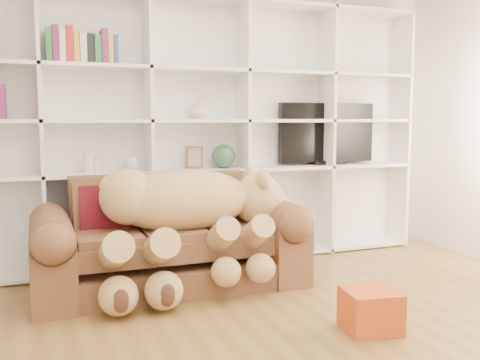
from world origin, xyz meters
name	(u,v)px	position (x,y,z in m)	size (l,w,h in m)	color
wall_back	(191,115)	(0.00, 2.50, 1.35)	(5.00, 0.02, 2.70)	silver
bookshelf	(170,120)	(-0.24, 2.36, 1.31)	(4.43, 0.35, 2.40)	white
sofa	(170,246)	(-0.41, 1.70, 0.33)	(2.06, 0.89, 0.86)	brown
teddy_bear	(187,213)	(-0.32, 1.53, 0.61)	(1.61, 0.86, 0.93)	tan
throw_pillow	(104,209)	(-0.89, 1.85, 0.62)	(0.36, 0.12, 0.36)	#580F14
gift_box	(371,310)	(0.54, 0.37, 0.13)	(0.32, 0.30, 0.26)	#C14919
tv	(326,134)	(1.36, 2.35, 1.16)	(1.03, 0.18, 0.61)	black
picture_frame	(194,157)	(-0.03, 2.30, 0.97)	(0.16, 0.03, 0.20)	brown
green_vase	(224,156)	(0.25, 2.30, 0.97)	(0.22, 0.22, 0.22)	#2D5836
figurine_tall	(88,163)	(-0.96, 2.30, 0.95)	(0.08, 0.08, 0.17)	beige
figurine_short	(96,165)	(-0.89, 2.30, 0.93)	(0.07, 0.07, 0.12)	beige
snow_globe	(133,164)	(-0.58, 2.30, 0.93)	(0.12, 0.12, 0.12)	silver
shelf_vase	(201,109)	(0.03, 2.30, 1.41)	(0.18, 0.18, 0.18)	beige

